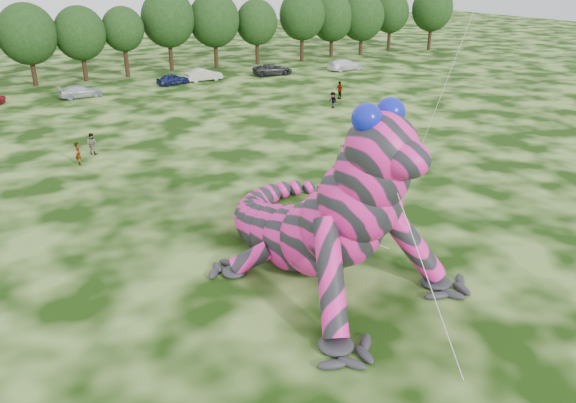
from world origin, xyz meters
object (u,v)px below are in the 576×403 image
Objects in this scene: car_7 at (345,65)px; spectator_0 at (78,154)px; tree_7 at (29,45)px; tree_17 at (431,18)px; tree_9 at (124,42)px; spectator_3 at (340,90)px; spectator_5 at (349,146)px; inflatable_gecko at (300,181)px; tree_8 at (81,44)px; tree_10 at (169,31)px; tree_14 at (332,25)px; tree_11 at (215,30)px; car_4 at (173,79)px; spectator_1 at (92,144)px; tree_13 at (302,26)px; tree_15 at (362,23)px; car_6 at (273,69)px; car_5 at (204,75)px; car_3 at (80,91)px; spectator_2 at (333,100)px; tree_12 at (257,32)px; tree_16 at (390,21)px.

spectator_0 is at bearing 115.99° from car_7.
tree_7 is 62.03m from tree_17.
car_7 is (27.03, -10.06, -3.59)m from tree_9.
tree_9 reaches higher than spectator_3.
spectator_5 is (-45.15, -40.30, -4.30)m from tree_17.
tree_8 is at bearing 75.84° from inflatable_gecko.
tree_10 is 1.12× the size of tree_14.
spectator_0 is (-24.99, -33.66, -4.18)m from tree_11.
tree_7 reaches higher than tree_9.
tree_14 is at bearing 145.83° from spectator_3.
tree_9 is at bearing 70.20° from inflatable_gecko.
tree_7 is 2.43× the size of car_4.
spectator_1 is at bearing 114.51° from car_7.
tree_10 reaches higher than inflatable_gecko.
tree_13 is 1.05× the size of tree_15.
spectator_0 reaches higher than car_6.
car_5 reaches higher than car_4.
tree_11 is 5.91× the size of spectator_0.
car_3 is 2.80× the size of spectator_2.
tree_12 is 28.64m from spectator_2.
tree_16 is at bearing 2.65° from tree_7.
tree_11 reaches higher than tree_7.
tree_15 is at bearing 1.05° from tree_8.
spectator_0 is at bearing -126.59° from tree_11.
tree_16 is 64.37m from spectator_1.
tree_14 is 18.79m from car_6.
inflatable_gecko reaches higher than car_3.
spectator_2 is (24.49, -26.91, -3.93)m from tree_7.
inflatable_gecko reaches higher than car_6.
car_5 is (15.19, 2.23, 0.10)m from car_3.
tree_14 reaches higher than inflatable_gecko.
tree_10 reaches higher than spectator_5.
car_5 is (1.13, -8.78, -4.50)m from tree_10.
inflatable_gecko is 56.04m from tree_10.
tree_12 reaches higher than car_6.
car_6 is at bearing -101.16° from car_4.
tree_14 reaches higher than car_7.
tree_12 is 28.81m from car_3.
tree_9 is 50.89m from tree_17.
tree_14 is 2.05× the size of car_5.
car_3 is 0.88× the size of car_7.
spectator_2 reaches higher than car_7.
tree_12 is (25.00, 53.81, 0.09)m from inflatable_gecko.
car_4 is 21.86m from spectator_2.
tree_10 is 2.31× the size of car_3.
spectator_0 is 2.49m from spectator_1.
spectator_3 is at bearing -73.92° from spectator_0.
car_4 is at bearing 94.67° from car_5.
tree_8 reaches higher than tree_9.
tree_16 is at bearing 2.61° from tree_9.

